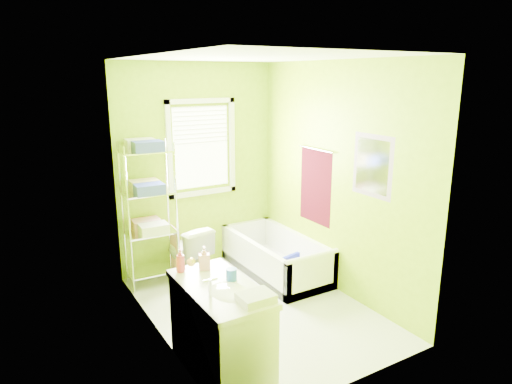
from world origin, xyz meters
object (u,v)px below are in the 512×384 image
toilet (187,252)px  vanity (221,326)px  bathtub (277,261)px  wire_shelf_unit (149,198)px

toilet → vanity: 1.90m
bathtub → toilet: size_ratio=2.25×
bathtub → vanity: 2.05m
toilet → wire_shelf_unit: 0.83m
toilet → wire_shelf_unit: bearing=-25.0°
toilet → wire_shelf_unit: wire_shelf_unit is taller
vanity → bathtub: bearing=43.3°
vanity → toilet: bearing=76.0°
toilet → wire_shelf_unit: (-0.40, 0.11, 0.72)m
vanity → wire_shelf_unit: bearing=88.1°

